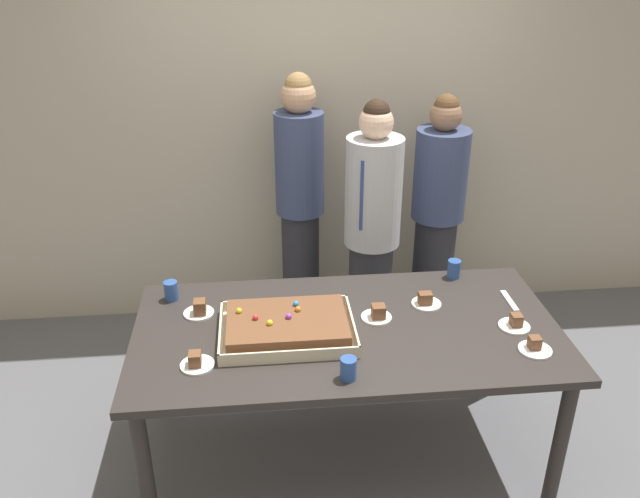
{
  "coord_description": "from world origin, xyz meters",
  "views": [
    {
      "loc": [
        -0.39,
        -2.59,
        2.51
      ],
      "look_at": [
        -0.11,
        0.15,
        1.14
      ],
      "focal_mm": 36.63,
      "sensor_mm": 36.0,
      "label": 1
    }
  ],
  "objects_px": {
    "drink_cup_middle": "(348,369)",
    "plated_slice_far_right": "(377,314)",
    "plated_slice_near_left": "(515,324)",
    "person_serving_front": "(372,233)",
    "plated_slice_center_back": "(535,347)",
    "party_table": "(347,342)",
    "cake_server_utensil": "(509,301)",
    "plated_slice_center_front": "(199,310)",
    "person_striped_tie_right": "(300,203)",
    "person_green_shirt_behind": "(437,216)",
    "plated_slice_far_left": "(426,301)",
    "sheet_cake": "(287,326)",
    "drink_cup_nearest": "(171,291)",
    "plated_slice_near_right": "(196,362)",
    "drink_cup_far_end": "(454,269)"
  },
  "relations": [
    {
      "from": "drink_cup_middle",
      "to": "person_serving_front",
      "type": "height_order",
      "value": "person_serving_front"
    },
    {
      "from": "plated_slice_near_right",
      "to": "person_green_shirt_behind",
      "type": "relative_size",
      "value": 0.09
    },
    {
      "from": "sheet_cake",
      "to": "person_green_shirt_behind",
      "type": "height_order",
      "value": "person_green_shirt_behind"
    },
    {
      "from": "plated_slice_center_back",
      "to": "cake_server_utensil",
      "type": "xyz_separation_m",
      "value": [
        0.04,
        0.43,
        -0.01
      ]
    },
    {
      "from": "cake_server_utensil",
      "to": "person_green_shirt_behind",
      "type": "height_order",
      "value": "person_green_shirt_behind"
    },
    {
      "from": "sheet_cake",
      "to": "person_green_shirt_behind",
      "type": "xyz_separation_m",
      "value": [
        1.03,
        1.19,
        0.0
      ]
    },
    {
      "from": "plated_slice_far_right",
      "to": "person_green_shirt_behind",
      "type": "distance_m",
      "value": 1.24
    },
    {
      "from": "plated_slice_near_left",
      "to": "plated_slice_center_front",
      "type": "xyz_separation_m",
      "value": [
        -1.5,
        0.27,
        0.01
      ]
    },
    {
      "from": "plated_slice_far_right",
      "to": "drink_cup_far_end",
      "type": "height_order",
      "value": "drink_cup_far_end"
    },
    {
      "from": "sheet_cake",
      "to": "plated_slice_far_left",
      "type": "height_order",
      "value": "sheet_cake"
    },
    {
      "from": "sheet_cake",
      "to": "plated_slice_near_left",
      "type": "relative_size",
      "value": 4.18
    },
    {
      "from": "plated_slice_near_left",
      "to": "drink_cup_nearest",
      "type": "distance_m",
      "value": 1.71
    },
    {
      "from": "plated_slice_center_back",
      "to": "person_striped_tie_right",
      "type": "height_order",
      "value": "person_striped_tie_right"
    },
    {
      "from": "person_serving_front",
      "to": "plated_slice_center_back",
      "type": "bearing_deg",
      "value": 56.41
    },
    {
      "from": "plated_slice_near_left",
      "to": "sheet_cake",
      "type": "bearing_deg",
      "value": 177.39
    },
    {
      "from": "plated_slice_far_right",
      "to": "plated_slice_center_back",
      "type": "height_order",
      "value": "plated_slice_far_right"
    },
    {
      "from": "drink_cup_middle",
      "to": "plated_slice_center_front",
      "type": "bearing_deg",
      "value": 138.84
    },
    {
      "from": "drink_cup_nearest",
      "to": "drink_cup_middle",
      "type": "height_order",
      "value": "same"
    },
    {
      "from": "sheet_cake",
      "to": "cake_server_utensil",
      "type": "bearing_deg",
      "value": 9.08
    },
    {
      "from": "party_table",
      "to": "person_serving_front",
      "type": "bearing_deg",
      "value": 73.04
    },
    {
      "from": "person_green_shirt_behind",
      "to": "plated_slice_far_right",
      "type": "bearing_deg",
      "value": 12.81
    },
    {
      "from": "plated_slice_center_front",
      "to": "drink_cup_nearest",
      "type": "bearing_deg",
      "value": 132.83
    },
    {
      "from": "plated_slice_far_left",
      "to": "drink_cup_nearest",
      "type": "relative_size",
      "value": 1.5
    },
    {
      "from": "party_table",
      "to": "drink_cup_nearest",
      "type": "relative_size",
      "value": 20.27
    },
    {
      "from": "plated_slice_near_left",
      "to": "person_serving_front",
      "type": "height_order",
      "value": "person_serving_front"
    },
    {
      "from": "party_table",
      "to": "cake_server_utensil",
      "type": "height_order",
      "value": "cake_server_utensil"
    },
    {
      "from": "drink_cup_far_end",
      "to": "person_serving_front",
      "type": "relative_size",
      "value": 0.06
    },
    {
      "from": "drink_cup_nearest",
      "to": "plated_slice_center_back",
      "type": "bearing_deg",
      "value": -20.39
    },
    {
      "from": "party_table",
      "to": "plated_slice_far_left",
      "type": "relative_size",
      "value": 13.52
    },
    {
      "from": "drink_cup_nearest",
      "to": "person_green_shirt_behind",
      "type": "relative_size",
      "value": 0.06
    },
    {
      "from": "drink_cup_nearest",
      "to": "person_serving_front",
      "type": "distance_m",
      "value": 1.25
    },
    {
      "from": "cake_server_utensil",
      "to": "person_green_shirt_behind",
      "type": "bearing_deg",
      "value": 96.41
    },
    {
      "from": "plated_slice_center_back",
      "to": "cake_server_utensil",
      "type": "height_order",
      "value": "plated_slice_center_back"
    },
    {
      "from": "plated_slice_near_left",
      "to": "person_green_shirt_behind",
      "type": "xyz_separation_m",
      "value": [
        -0.05,
        1.24,
        0.03
      ]
    },
    {
      "from": "plated_slice_far_left",
      "to": "plated_slice_center_back",
      "type": "xyz_separation_m",
      "value": [
        0.39,
        -0.44,
        -0.0
      ]
    },
    {
      "from": "party_table",
      "to": "sheet_cake",
      "type": "xyz_separation_m",
      "value": [
        -0.29,
        -0.03,
        0.12
      ]
    },
    {
      "from": "plated_slice_near_left",
      "to": "plated_slice_center_back",
      "type": "height_order",
      "value": "plated_slice_near_left"
    },
    {
      "from": "drink_cup_middle",
      "to": "person_serving_front",
      "type": "relative_size",
      "value": 0.06
    },
    {
      "from": "person_serving_front",
      "to": "person_green_shirt_behind",
      "type": "relative_size",
      "value": 1.03
    },
    {
      "from": "drink_cup_middle",
      "to": "plated_slice_far_right",
      "type": "bearing_deg",
      "value": 65.37
    },
    {
      "from": "drink_cup_middle",
      "to": "person_striped_tie_right",
      "type": "bearing_deg",
      "value": 92.96
    },
    {
      "from": "drink_cup_middle",
      "to": "person_green_shirt_behind",
      "type": "height_order",
      "value": "person_green_shirt_behind"
    },
    {
      "from": "person_serving_front",
      "to": "sheet_cake",
      "type": "bearing_deg",
      "value": -0.02
    },
    {
      "from": "person_serving_front",
      "to": "person_striped_tie_right",
      "type": "xyz_separation_m",
      "value": [
        -0.41,
        0.35,
        0.06
      ]
    },
    {
      "from": "sheet_cake",
      "to": "plated_slice_center_back",
      "type": "xyz_separation_m",
      "value": [
        1.1,
        -0.24,
        -0.02
      ]
    },
    {
      "from": "sheet_cake",
      "to": "person_striped_tie_right",
      "type": "distance_m",
      "value": 1.28
    },
    {
      "from": "plated_slice_center_back",
      "to": "drink_cup_nearest",
      "type": "xyz_separation_m",
      "value": [
        -1.67,
        0.62,
        0.03
      ]
    },
    {
      "from": "plated_slice_near_left",
      "to": "plated_slice_far_right",
      "type": "distance_m",
      "value": 0.65
    },
    {
      "from": "person_serving_front",
      "to": "person_striped_tie_right",
      "type": "height_order",
      "value": "person_striped_tie_right"
    },
    {
      "from": "cake_server_utensil",
      "to": "person_striped_tie_right",
      "type": "xyz_separation_m",
      "value": [
        -0.99,
        1.08,
        0.13
      ]
    }
  ]
}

